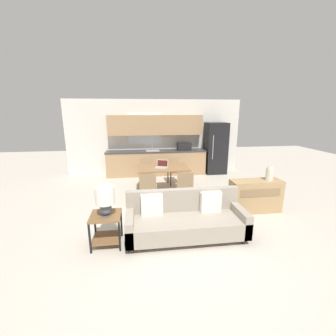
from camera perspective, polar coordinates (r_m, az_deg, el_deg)
The scene contains 15 objects.
ground_plane at distance 4.43m, azimuth 2.03°, elevation -16.94°, with size 20.00×20.00×0.00m, color beige.
wall_back at distance 8.44m, azimuth -3.28°, elevation 7.91°, with size 6.40×0.07×2.70m.
kitchen_counter at distance 8.22m, azimuth -2.90°, elevation 4.13°, with size 3.59×0.65×2.15m.
refrigerator at distance 8.59m, azimuth 11.98°, elevation 4.94°, with size 0.75×0.70×1.88m.
dining_table at distance 6.33m, azimuth -1.29°, elevation -0.35°, with size 1.41×0.90×0.76m.
couch at distance 4.30m, azimuth 4.37°, elevation -12.91°, with size 2.17×0.80×0.85m.
side_table at distance 4.16m, azimuth -15.42°, elevation -13.64°, with size 0.52×0.52×0.57m.
table_lamp at distance 3.93m, azimuth -15.71°, elevation -7.49°, with size 0.32×0.32×0.51m.
credenza at distance 5.65m, azimuth 21.28°, elevation -6.59°, with size 1.17×0.42×0.75m.
vase at distance 5.63m, azimuth 24.42°, elevation -1.33°, with size 0.17×0.17×0.33m.
dining_chair_far_right at distance 7.20m, azimuth 1.52°, elevation -0.19°, with size 0.47×0.47×0.85m.
dining_chair_near_left at distance 5.55m, azimuth -5.02°, elevation -4.73°, with size 0.46×0.46×0.85m.
dining_chair_near_right at distance 5.66m, azimuth 4.21°, elevation -4.33°, with size 0.45×0.45×0.85m.
dining_chair_far_left at distance 7.13m, azimuth -5.54°, elevation -0.42°, with size 0.48×0.48×0.85m.
laptop at distance 6.29m, azimuth -1.55°, elevation 0.63°, with size 0.39×0.35×0.20m.
Camera 1 is at (-0.66, -3.73, 2.30)m, focal length 24.00 mm.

